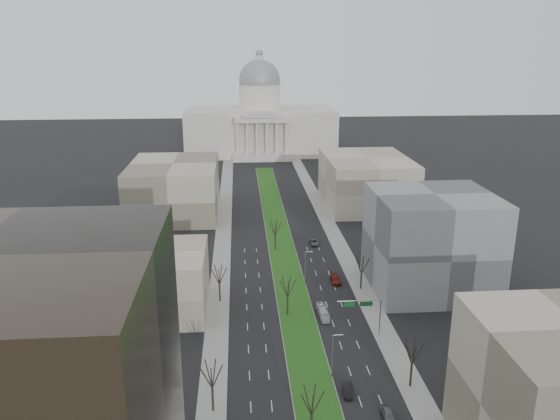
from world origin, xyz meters
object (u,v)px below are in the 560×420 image
car_red (335,280)px  car_grey_far (314,242)px  car_black (348,390)px  car_grey_near (388,414)px  box_van (323,312)px

car_red → car_grey_far: car_red is taller
car_red → car_grey_far: 27.54m
car_black → car_red: size_ratio=0.80×
car_grey_near → car_black: car_grey_near is taller
car_grey_far → box_van: bearing=-97.3°
car_grey_near → car_red: (0.68, 52.34, 0.04)m
car_grey_near → car_black: (-5.13, 6.78, -0.04)m
car_red → box_van: box_van is taller
car_grey_near → box_van: 35.18m
car_grey_near → car_grey_far: car_grey_near is taller
car_black → car_grey_far: bearing=96.4°
car_red → box_van: 18.52m
car_grey_far → box_van: 45.24m
car_grey_near → car_red: bearing=89.2°
car_grey_near → car_grey_far: size_ratio=0.85×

